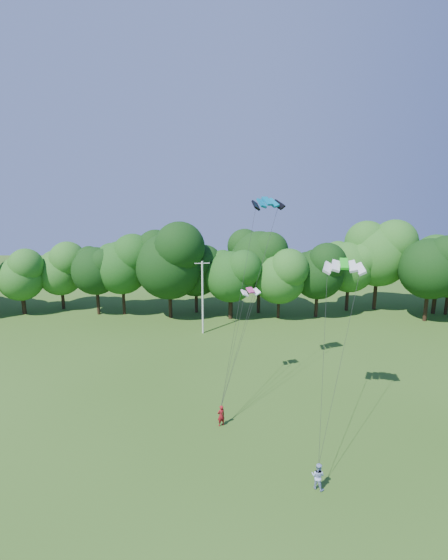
{
  "coord_description": "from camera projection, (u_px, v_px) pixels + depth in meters",
  "views": [
    {
      "loc": [
        0.79,
        -20.18,
        18.72
      ],
      "look_at": [
        0.88,
        13.0,
        10.55
      ],
      "focal_mm": 28.0,
      "sensor_mm": 36.0,
      "label": 1
    }
  ],
  "objects": [
    {
      "name": "ground",
      "position": [
        209.0,
        522.0,
        24.08
      ],
      "size": [
        160.0,
        160.0,
        0.0
      ],
      "primitive_type": "plane",
      "color": "#2D5216",
      "rests_on": "ground"
    },
    {
      "name": "kite_teal",
      "position": [
        267.0,
        201.0,
        36.14
      ],
      "size": [
        2.92,
        2.17,
        0.7
      ],
      "rotation": [
        0.0,
        0.0,
        0.43
      ],
      "color": "#046C91",
      "rests_on": "ground"
    },
    {
      "name": "tree_back_center",
      "position": [
        259.0,
        257.0,
        58.21
      ],
      "size": [
        8.54,
        8.54,
        12.42
      ],
      "color": "black",
      "rests_on": "ground"
    },
    {
      "name": "utility_pole",
      "position": [
        203.0,
        297.0,
        51.33
      ],
      "size": [
        1.75,
        0.31,
        8.77
      ],
      "rotation": [
        0.0,
        0.0,
        0.13
      ],
      "color": "silver",
      "rests_on": "ground"
    },
    {
      "name": "kite_pink",
      "position": [
        250.0,
        290.0,
        37.69
      ],
      "size": [
        1.82,
        1.36,
        0.39
      ],
      "rotation": [
        0.0,
        0.0,
        0.4
      ],
      "color": "#C3367B",
      "rests_on": "ground"
    },
    {
      "name": "kite_flyer_left",
      "position": [
        221.0,
        416.0,
        33.03
      ],
      "size": [
        0.73,
        0.64,
        1.68
      ],
      "primitive_type": "imported",
      "rotation": [
        0.0,
        0.0,
        3.63
      ],
      "color": "maroon",
      "rests_on": "ground"
    },
    {
      "name": "kite_green",
      "position": [
        344.0,
        264.0,
        32.03
      ],
      "size": [
        3.1,
        1.74,
        0.68
      ],
      "rotation": [
        0.0,
        0.0,
        -0.16
      ],
      "color": "green",
      "rests_on": "ground"
    },
    {
      "name": "tree_back_east",
      "position": [
        439.0,
        263.0,
        58.03
      ],
      "size": [
        7.71,
        7.71,
        11.21
      ],
      "color": "#382616",
      "rests_on": "ground"
    },
    {
      "name": "kite_flyer_right",
      "position": [
        318.0,
        476.0,
        26.41
      ],
      "size": [
        1.06,
        1.0,
        1.72
      ],
      "primitive_type": "imported",
      "rotation": [
        0.0,
        0.0,
        2.57
      ],
      "color": "#A9BAEA",
      "rests_on": "ground"
    }
  ]
}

